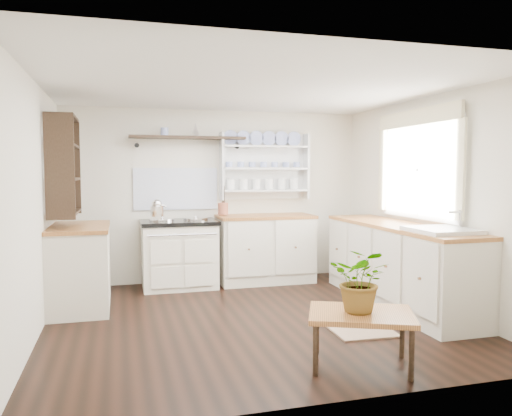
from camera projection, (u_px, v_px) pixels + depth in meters
name	position (u px, v px, depth m)	size (l,w,h in m)	color
floor	(253.00, 319.00, 5.02)	(4.00, 3.80, 0.01)	black
wall_back	(217.00, 196.00, 6.76)	(4.00, 0.02, 2.30)	silver
wall_right	(429.00, 202.00, 5.47)	(0.02, 3.80, 2.30)	silver
wall_left	(35.00, 209.00, 4.41)	(0.02, 3.80, 2.30)	silver
ceiling	(253.00, 87.00, 4.85)	(4.00, 3.80, 0.01)	white
window	(418.00, 164.00, 5.57)	(0.08, 1.55, 1.22)	white
aga_cooker	(179.00, 253.00, 6.35)	(0.96, 0.67, 0.89)	white
back_cabinets	(265.00, 248.00, 6.68)	(1.27, 0.63, 0.90)	#F0E5CF
right_cabinets	(398.00, 264.00, 5.53)	(0.62, 2.43, 0.90)	#F0E5CF
belfast_sink	(441.00, 242.00, 4.79)	(0.55, 0.60, 0.45)	white
left_cabinets	(80.00, 266.00, 5.40)	(0.62, 1.13, 0.90)	#F0E5CF
plate_rack	(263.00, 166.00, 6.87)	(1.20, 0.22, 0.90)	white
high_shelf	(188.00, 138.00, 6.48)	(1.50, 0.29, 0.16)	black
left_shelving	(64.00, 165.00, 5.28)	(0.28, 0.80, 1.05)	black
kettle	(157.00, 208.00, 6.12)	(0.17, 0.17, 0.20)	silver
utensil_crock	(223.00, 209.00, 6.57)	(0.13, 0.13, 0.16)	#A0533A
center_table	(361.00, 318.00, 3.77)	(0.93, 0.82, 0.42)	brown
potted_plant	(362.00, 280.00, 3.75)	(0.44, 0.38, 0.49)	#3F7233
floor_rug	(353.00, 325.00, 4.80)	(0.55, 0.85, 0.02)	#927055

